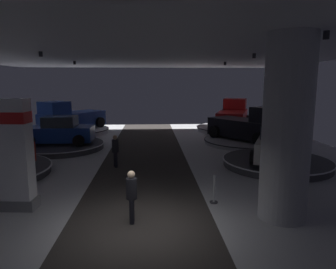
% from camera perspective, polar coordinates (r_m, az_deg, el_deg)
% --- Properties ---
extents(ground, '(24.00, 44.00, 0.06)m').
position_cam_1_polar(ground, '(9.30, -5.03, -16.81)').
color(ground, silver).
extents(ceiling_with_spotlights, '(24.00, 44.00, 0.39)m').
position_cam_1_polar(ceiling_with_spotlights, '(8.45, -5.61, 19.40)').
color(ceiling_with_spotlights, silver).
extents(column_right, '(1.42, 1.42, 5.50)m').
position_cam_1_polar(column_right, '(9.73, 21.02, 0.95)').
color(column_right, '#ADADB2').
rests_on(column_right, ground).
extents(brand_sign_pylon, '(1.32, 0.75, 3.60)m').
position_cam_1_polar(brand_sign_pylon, '(11.07, -26.58, -3.07)').
color(brand_sign_pylon, slate).
rests_on(brand_sign_pylon, ground).
extents(display_platform_deep_left, '(5.68, 5.68, 0.36)m').
position_cam_1_polar(display_platform_deep_left, '(26.36, -16.98, 0.66)').
color(display_platform_deep_left, silver).
rests_on(display_platform_deep_left, ground).
extents(pickup_truck_deep_left, '(4.87, 5.50, 2.30)m').
position_cam_1_polar(pickup_truck_deep_left, '(26.02, -17.65, 2.96)').
color(pickup_truck_deep_left, navy).
rests_on(pickup_truck_deep_left, display_platform_deep_left).
extents(display_platform_far_left, '(5.54, 5.54, 0.35)m').
position_cam_1_polar(display_platform_far_left, '(20.45, -19.39, -1.98)').
color(display_platform_far_left, '#333338').
rests_on(display_platform_far_left, ground).
extents(display_car_far_left, '(4.26, 2.24, 1.71)m').
position_cam_1_polar(display_car_far_left, '(20.29, -19.46, 0.57)').
color(display_car_far_left, navy).
rests_on(display_car_far_left, display_platform_far_left).
extents(display_platform_deep_right, '(6.05, 6.05, 0.37)m').
position_cam_1_polar(display_platform_deep_right, '(26.96, 11.72, 1.07)').
color(display_platform_deep_right, '#B7B7BC').
rests_on(display_platform_deep_right, ground).
extents(pickup_truck_deep_right, '(4.08, 5.70, 2.30)m').
position_cam_1_polar(pickup_truck_deep_right, '(27.14, 11.87, 3.46)').
color(pickup_truck_deep_right, red).
rests_on(pickup_truck_deep_right, display_platform_deep_right).
extents(display_platform_mid_right, '(5.26, 5.26, 0.36)m').
position_cam_1_polar(display_platform_mid_right, '(16.25, 19.35, -4.87)').
color(display_platform_mid_right, '#333338').
rests_on(display_platform_mid_right, ground).
extents(display_car_mid_right, '(3.49, 4.57, 1.71)m').
position_cam_1_polar(display_car_mid_right, '(16.08, 19.53, -1.65)').
color(display_car_mid_right, silver).
rests_on(display_car_mid_right, display_platform_mid_right).
extents(display_platform_far_right, '(5.68, 5.68, 0.27)m').
position_cam_1_polar(display_platform_far_right, '(21.67, 14.18, -1.21)').
color(display_platform_far_right, '#B7B7BC').
rests_on(display_platform_far_right, ground).
extents(pickup_truck_far_right, '(4.75, 5.55, 2.30)m').
position_cam_1_polar(pickup_truck_far_right, '(21.31, 14.97, 1.45)').
color(pickup_truck_far_right, black).
rests_on(pickup_truck_far_right, display_platform_far_right).
extents(visitor_walking_near, '(0.32, 0.32, 1.59)m').
position_cam_1_polar(visitor_walking_near, '(15.26, -9.68, -2.65)').
color(visitor_walking_near, black).
rests_on(visitor_walking_near, ground).
extents(visitor_walking_far, '(0.32, 0.32, 1.59)m').
position_cam_1_polar(visitor_walking_far, '(9.24, -6.73, -10.73)').
color(visitor_walking_far, black).
rests_on(visitor_walking_far, ground).
extents(stanchion_a, '(0.28, 0.28, 1.01)m').
position_cam_1_polar(stanchion_a, '(10.92, 8.45, -10.51)').
color(stanchion_a, '#333338').
rests_on(stanchion_a, ground).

